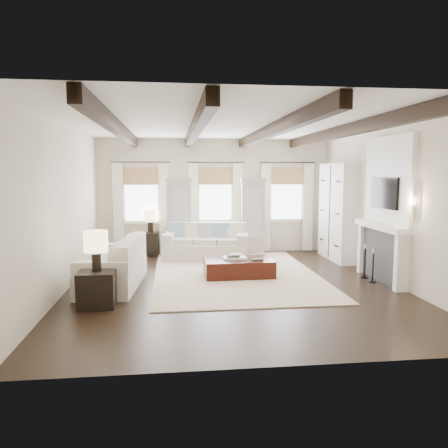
{
  "coord_description": "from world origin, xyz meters",
  "views": [
    {
      "loc": [
        -1.2,
        -8.52,
        2.26
      ],
      "look_at": [
        -0.09,
        0.86,
        1.15
      ],
      "focal_mm": 35.0,
      "sensor_mm": 36.0,
      "label": 1
    }
  ],
  "objects": [
    {
      "name": "book_upper",
      "position": [
        0.16,
        0.79,
        0.48
      ],
      "size": [
        0.22,
        0.17,
        0.03
      ],
      "primitive_type": "cube",
      "rotation": [
        0.0,
        0.0,
        0.01
      ],
      "color": "beige",
      "rests_on": "book_lower"
    },
    {
      "name": "sofa_left",
      "position": [
        -2.33,
        0.23,
        0.39
      ],
      "size": [
        1.21,
        2.32,
        0.96
      ],
      "color": "beige",
      "rests_on": "ground"
    },
    {
      "name": "room_shell",
      "position": [
        0.75,
        0.9,
        1.89
      ],
      "size": [
        6.54,
        7.54,
        3.22
      ],
      "color": "beige",
      "rests_on": "ground"
    },
    {
      "name": "lamp_back",
      "position": [
        -1.81,
        3.47,
        1.07
      ],
      "size": [
        0.38,
        0.38,
        0.65
      ],
      "color": "black",
      "rests_on": "side_table_back"
    },
    {
      "name": "sofa_back",
      "position": [
        -0.33,
        2.84,
        0.38
      ],
      "size": [
        2.32,
        1.34,
        0.94
      ],
      "color": "beige",
      "rests_on": "ground"
    },
    {
      "name": "area_rug",
      "position": [
        0.18,
        0.94,
        0.01
      ],
      "size": [
        3.57,
        5.06,
        0.02
      ],
      "primitive_type": "cube",
      "color": "beige",
      "rests_on": "ground"
    },
    {
      "name": "ground",
      "position": [
        0.0,
        0.0,
        0.0
      ],
      "size": [
        7.5,
        7.5,
        0.0
      ],
      "primitive_type": "plane",
      "color": "black",
      "rests_on": "ground"
    },
    {
      "name": "book_loose",
      "position": [
        0.6,
        0.58,
        0.4
      ],
      "size": [
        0.24,
        0.18,
        0.03
      ],
      "primitive_type": "cube",
      "rotation": [
        0.0,
        0.0,
        0.01
      ],
      "color": "#262628",
      "rests_on": "ottoman"
    },
    {
      "name": "side_table_back",
      "position": [
        -1.81,
        3.47,
        0.31
      ],
      "size": [
        0.42,
        0.42,
        0.63
      ],
      "primitive_type": "cube",
      "color": "black",
      "rests_on": "ground"
    },
    {
      "name": "candlestick_near",
      "position": [
        2.9,
        -0.09,
        0.29
      ],
      "size": [
        0.14,
        0.14,
        0.7
      ],
      "color": "black",
      "rests_on": "ground"
    },
    {
      "name": "side_table_front",
      "position": [
        -2.49,
        -1.09,
        0.3
      ],
      "size": [
        0.61,
        0.61,
        0.61
      ],
      "primitive_type": "cube",
      "color": "black",
      "rests_on": "ground"
    },
    {
      "name": "lamp_front",
      "position": [
        -2.49,
        -1.09,
        1.07
      ],
      "size": [
        0.4,
        0.4,
        0.68
      ],
      "color": "black",
      "rests_on": "side_table_front"
    },
    {
      "name": "candlestick_far",
      "position": [
        2.9,
        0.29,
        0.31
      ],
      "size": [
        0.15,
        0.15,
        0.75
      ],
      "color": "black",
      "rests_on": "ground"
    },
    {
      "name": "tray",
      "position": [
        0.14,
        0.79,
        0.41
      ],
      "size": [
        0.5,
        0.39,
        0.04
      ],
      "primitive_type": "cube",
      "rotation": [
        0.0,
        0.0,
        0.01
      ],
      "color": "white",
      "rests_on": "ottoman"
    },
    {
      "name": "book_lower",
      "position": [
        0.1,
        0.78,
        0.45
      ],
      "size": [
        0.26,
        0.2,
        0.04
      ],
      "primitive_type": "cube",
      "rotation": [
        0.0,
        0.0,
        0.01
      ],
      "color": "#262628",
      "rests_on": "tray"
    },
    {
      "name": "ottoman",
      "position": [
        0.21,
        0.76,
        0.19
      ],
      "size": [
        1.49,
        0.94,
        0.39
      ],
      "primitive_type": "cube",
      "rotation": [
        0.0,
        0.0,
        0.01
      ],
      "color": "black",
      "rests_on": "ground"
    }
  ]
}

